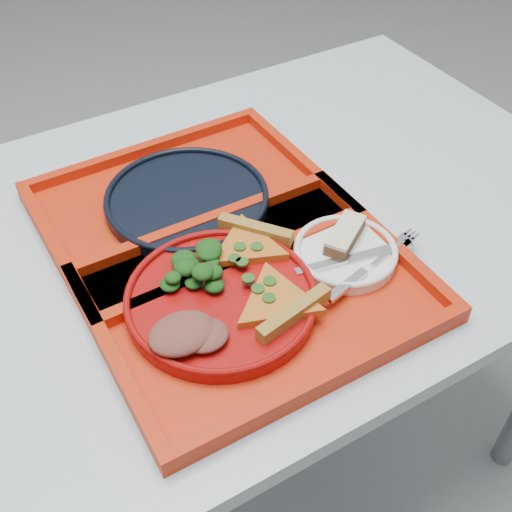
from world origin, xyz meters
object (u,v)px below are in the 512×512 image
object	(u,v)px
tray_main	(260,298)
dessert_bar	(345,235)
navy_plate	(187,201)
dinner_plate	(221,301)
tray_far	(188,208)

from	to	relation	value
tray_main	dessert_bar	world-z (taller)	dessert_bar
navy_plate	dessert_bar	distance (m)	0.26
navy_plate	dessert_bar	xyz separation A→B (m)	(0.16, -0.21, 0.02)
tray_main	dinner_plate	world-z (taller)	dinner_plate
tray_main	navy_plate	bearing A→B (deg)	90.56
dinner_plate	navy_plate	distance (m)	0.22
tray_far	dessert_bar	xyz separation A→B (m)	(0.16, -0.21, 0.03)
dinner_plate	dessert_bar	size ratio (longest dim) A/B	2.91
tray_main	navy_plate	world-z (taller)	navy_plate
tray_far	dinner_plate	bearing A→B (deg)	-104.72
dinner_plate	dessert_bar	bearing A→B (deg)	2.42
navy_plate	dessert_bar	world-z (taller)	dessert_bar
tray_main	dinner_plate	size ratio (longest dim) A/B	1.73
dinner_plate	navy_plate	xyz separation A→B (m)	(0.05, 0.22, -0.00)
tray_main	dessert_bar	distance (m)	0.16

